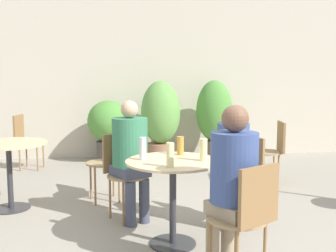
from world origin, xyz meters
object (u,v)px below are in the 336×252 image
(beer_glass_2, at_px, (203,150))
(potted_plant_1, at_px, (161,118))
(seated_person_1, at_px, (232,154))
(potted_plant_2, at_px, (214,115))
(bistro_chair_0, at_px, (247,212))
(beer_glass_1, at_px, (170,155))
(bistro_chair_5, at_px, (112,156))
(beer_glass_0, at_px, (143,149))
(seated_person_2, at_px, (131,151))
(bistro_chair_2, at_px, (124,167))
(beer_glass_3, at_px, (180,146))
(cafe_table_far, at_px, (9,157))
(seated_person_0, at_px, (232,177))
(cafe_table_near, at_px, (173,179))
(bistro_chair_1, at_px, (242,171))
(bistro_chair_3, at_px, (273,147))
(potted_plant_0, at_px, (108,126))
(bistro_chair_6, at_px, (25,136))

(beer_glass_2, relative_size, potted_plant_1, 0.13)
(seated_person_1, relative_size, potted_plant_2, 0.84)
(bistro_chair_0, height_order, seated_person_1, seated_person_1)
(beer_glass_1, bearing_deg, potted_plant_1, 86.13)
(bistro_chair_5, distance_m, beer_glass_0, 1.37)
(seated_person_2, distance_m, potted_plant_2, 3.28)
(bistro_chair_2, bearing_deg, beer_glass_3, -73.67)
(beer_glass_1, height_order, beer_glass_2, beer_glass_1)
(beer_glass_3, bearing_deg, cafe_table_far, 153.53)
(bistro_chair_5, height_order, potted_plant_2, potted_plant_2)
(seated_person_0, bearing_deg, cafe_table_near, -90.00)
(beer_glass_2, xyz_separation_m, potted_plant_2, (0.90, 3.57, -0.03))
(bistro_chair_1, height_order, beer_glass_2, beer_glass_2)
(bistro_chair_0, height_order, bistro_chair_3, same)
(seated_person_0, xyz_separation_m, beer_glass_3, (-0.26, 0.86, 0.08))
(seated_person_0, relative_size, beer_glass_0, 6.41)
(beer_glass_0, distance_m, potted_plant_2, 3.75)
(cafe_table_near, height_order, seated_person_0, seated_person_0)
(beer_glass_1, height_order, potted_plant_0, potted_plant_0)
(beer_glass_2, relative_size, beer_glass_3, 1.13)
(potted_plant_1, bearing_deg, seated_person_2, -101.00)
(bistro_chair_3, xyz_separation_m, beer_glass_0, (-1.84, -1.72, 0.31))
(bistro_chair_2, distance_m, potted_plant_2, 3.21)
(potted_plant_1, bearing_deg, bistro_chair_2, -103.02)
(bistro_chair_0, bearing_deg, bistro_chair_6, -87.79)
(beer_glass_3, height_order, potted_plant_1, potted_plant_1)
(beer_glass_0, distance_m, beer_glass_1, 0.37)
(bistro_chair_1, distance_m, beer_glass_3, 0.74)
(bistro_chair_3, xyz_separation_m, beer_glass_1, (-1.63, -2.02, 0.31))
(seated_person_0, distance_m, seated_person_2, 1.42)
(seated_person_0, bearing_deg, cafe_table_far, -70.43)
(cafe_table_far, xyz_separation_m, potted_plant_1, (1.89, 2.33, 0.18))
(cafe_table_near, distance_m, potted_plant_2, 3.72)
(cafe_table_far, distance_m, bistro_chair_6, 2.04)
(bistro_chair_3, xyz_separation_m, seated_person_1, (-0.96, -1.41, 0.19))
(beer_glass_1, relative_size, potted_plant_1, 0.14)
(cafe_table_near, height_order, beer_glass_0, beer_glass_0)
(bistro_chair_6, bearing_deg, bistro_chair_1, -127.18)
(bistro_chair_6, height_order, potted_plant_1, potted_plant_1)
(cafe_table_near, xyz_separation_m, bistro_chair_2, (-0.43, 0.75, -0.05))
(bistro_chair_6, bearing_deg, bistro_chair_2, -139.19)
(bistro_chair_2, xyz_separation_m, beer_glass_0, (0.17, -0.70, 0.31))
(cafe_table_near, distance_m, bistro_chair_6, 3.74)
(cafe_table_far, relative_size, beer_glass_0, 4.23)
(bistro_chair_6, xyz_separation_m, potted_plant_1, (2.21, 0.31, 0.24))
(bistro_chair_6, bearing_deg, beer_glass_0, -143.05)
(cafe_table_near, distance_m, bistro_chair_3, 2.37)
(bistro_chair_3, bearing_deg, potted_plant_1, -131.63)
(beer_glass_1, bearing_deg, bistro_chair_6, 119.97)
(cafe_table_near, height_order, bistro_chair_1, bistro_chair_1)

